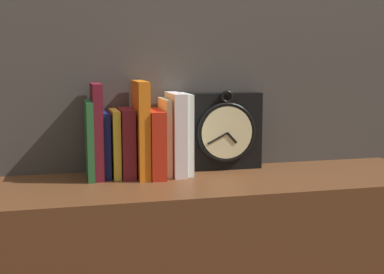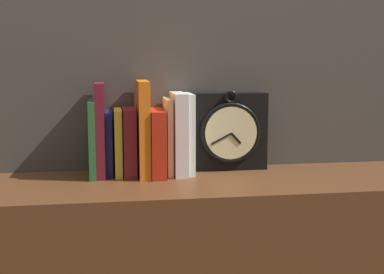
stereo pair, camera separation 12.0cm
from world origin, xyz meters
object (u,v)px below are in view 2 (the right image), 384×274
object	(u,v)px
clock	(228,131)
book_slot7_cream	(168,136)
book_slot0_green	(92,139)
book_slot5_orange	(143,129)
book_slot8_white	(179,134)
book_slot3_yellow	(118,142)
book_slot2_navy	(109,143)
book_slot6_red	(157,143)
book_slot4_maroon	(129,142)
book_slot9_white	(189,133)
book_slot1_maroon	(100,130)

from	to	relation	value
clock	book_slot7_cream	distance (m)	0.18
book_slot0_green	book_slot5_orange	size ratio (longest dim) A/B	0.80
book_slot5_orange	book_slot8_white	distance (m)	0.10
clock	book_slot3_yellow	distance (m)	0.31
clock	book_slot2_navy	bearing A→B (deg)	-176.27
clock	book_slot5_orange	bearing A→B (deg)	-170.16
book_slot7_cream	book_slot6_red	bearing A→B (deg)	-155.17
book_slot3_yellow	book_slot4_maroon	world-z (taller)	book_slot4_maroon
book_slot7_cream	book_slot8_white	size ratio (longest dim) A/B	0.93
clock	book_slot8_white	bearing A→B (deg)	-165.95
book_slot2_navy	book_slot9_white	distance (m)	0.22
book_slot0_green	book_slot9_white	world-z (taller)	book_slot9_white
book_slot1_maroon	book_slot4_maroon	bearing A→B (deg)	-2.11
book_slot2_navy	book_slot5_orange	distance (m)	0.10
book_slot0_green	book_slot7_cream	size ratio (longest dim) A/B	0.99
book_slot6_red	book_slot9_white	world-z (taller)	book_slot9_white
book_slot4_maroon	book_slot7_cream	distance (m)	0.11
book_slot8_white	book_slot0_green	bearing A→B (deg)	178.91
book_slot6_red	book_slot7_cream	size ratio (longest dim) A/B	0.86
book_slot0_green	book_slot5_orange	distance (m)	0.14
book_slot6_red	book_slot9_white	size ratio (longest dim) A/B	0.81
book_slot9_white	book_slot6_red	bearing A→B (deg)	-169.83
book_slot1_maroon	book_slot7_cream	xyz separation A→B (m)	(0.18, -0.00, -0.02)
book_slot7_cream	book_slot9_white	bearing A→B (deg)	1.13
book_slot0_green	book_slot9_white	xyz separation A→B (m)	(0.26, 0.00, 0.01)
book_slot8_white	clock	bearing A→B (deg)	14.05
book_slot1_maroon	book_slot8_white	bearing A→B (deg)	-2.15
book_slot6_red	book_slot8_white	distance (m)	0.07
book_slot3_yellow	book_slot5_orange	xyz separation A→B (m)	(0.07, -0.02, 0.04)
book_slot1_maroon	book_slot9_white	size ratio (longest dim) A/B	1.14
book_slot4_maroon	book_slot8_white	distance (m)	0.14
book_slot3_yellow	book_slot9_white	distance (m)	0.19
book_slot0_green	book_slot2_navy	distance (m)	0.05
book_slot0_green	book_slot8_white	bearing A→B (deg)	-1.09
book_slot0_green	book_slot7_cream	bearing A→B (deg)	0.71
clock	book_slot4_maroon	bearing A→B (deg)	-173.54
book_slot0_green	book_slot7_cream	xyz separation A→B (m)	(0.20, 0.00, 0.00)
book_slot2_navy	book_slot3_yellow	distance (m)	0.02
book_slot3_yellow	book_slot8_white	world-z (taller)	book_slot8_white
clock	book_slot7_cream	xyz separation A→B (m)	(-0.18, -0.03, -0.01)
book_slot2_navy	book_slot6_red	world-z (taller)	book_slot6_red
book_slot0_green	book_slot6_red	size ratio (longest dim) A/B	1.15
book_slot5_orange	book_slot1_maroon	bearing A→B (deg)	173.34
book_slot4_maroon	book_slot9_white	bearing A→B (deg)	1.04
book_slot5_orange	book_slot8_white	size ratio (longest dim) A/B	1.15
book_slot2_navy	book_slot6_red	size ratio (longest dim) A/B	0.98
book_slot0_green	book_slot1_maroon	size ratio (longest dim) A/B	0.82
book_slot0_green	book_slot1_maroon	distance (m)	0.03
book_slot4_maroon	book_slot2_navy	bearing A→B (deg)	169.57
book_slot6_red	book_slot4_maroon	bearing A→B (deg)	169.79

